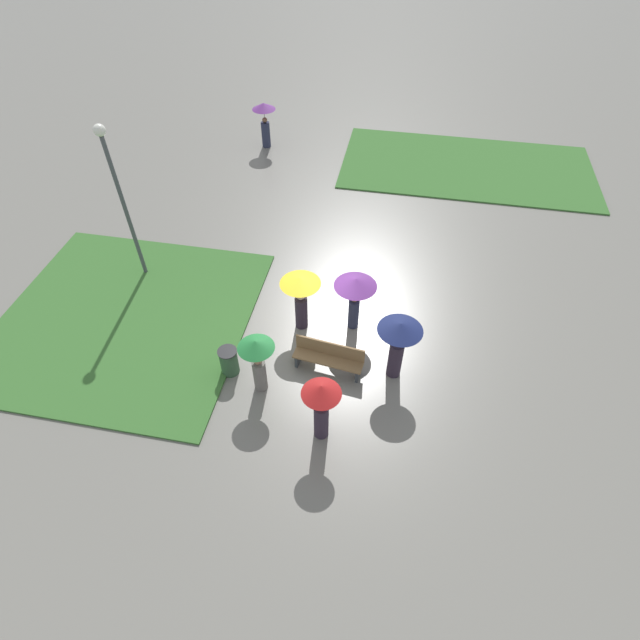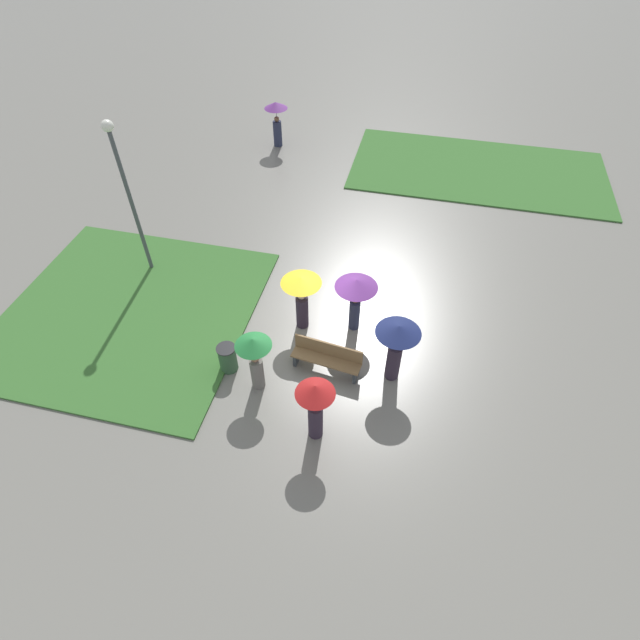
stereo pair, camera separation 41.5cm
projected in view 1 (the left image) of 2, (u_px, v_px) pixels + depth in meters
The scene contains 12 objects.
ground_plane at pixel (305, 336), 14.26m from camera, with size 90.00×90.00×0.00m, color slate.
lawn_patch_near at pixel (126, 318), 14.71m from camera, with size 7.22×7.18×0.06m.
lawn_patch_far at pixel (467, 167), 20.85m from camera, with size 10.30×5.26×0.06m.
park_bench at pixel (329, 357), 13.11m from camera, with size 1.91×0.65×0.90m.
lamp_post at pixel (118, 187), 13.93m from camera, with size 0.32×0.32×4.95m.
trash_bin at pixel (229, 361), 13.08m from camera, with size 0.51×0.51×0.82m.
crowd_person_green at pixel (257, 357), 12.12m from camera, with size 0.91×0.91×1.80m.
crowd_person_navy at pixel (399, 339), 12.35m from camera, with size 1.13×1.13×1.91m.
crowd_person_red at pixel (321, 402), 11.10m from camera, with size 0.91×0.91×1.91m.
crowd_person_yellow at pixel (301, 293), 13.62m from camera, with size 1.12×1.12×1.82m.
crowd_person_purple at pixel (355, 289), 13.51m from camera, with size 1.18×1.18×1.81m.
lone_walker_far_path at pixel (264, 117), 21.21m from camera, with size 0.99×0.99×1.91m.
Camera 1 is at (2.18, -9.33, 10.57)m, focal length 28.00 mm.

